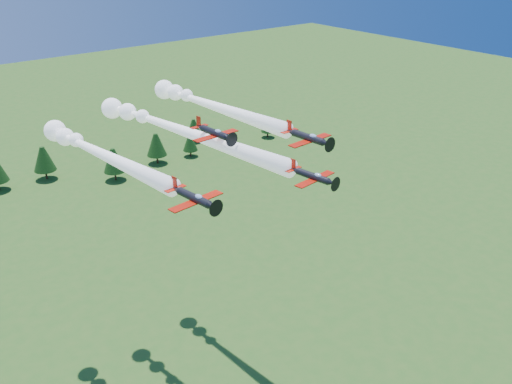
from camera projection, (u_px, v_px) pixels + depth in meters
plane_lead at (174, 128)px, 91.35m from camera, size 11.55×50.54×3.70m
plane_left at (95, 151)px, 88.96m from camera, size 10.40×43.44×3.70m
plane_right at (208, 104)px, 101.55m from camera, size 8.76×43.92×3.70m
plane_slot at (214, 133)px, 83.05m from camera, size 7.60×8.26×2.67m
treeline at (41, 171)px, 174.42m from camera, size 171.70×22.38×11.09m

